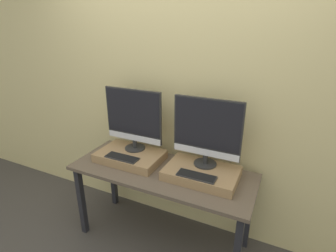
# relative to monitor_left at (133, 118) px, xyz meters

# --- Properties ---
(wall_back) EXTENTS (8.00, 0.04, 2.60)m
(wall_back) POSITION_rel_monitor_left_xyz_m (0.34, 0.25, 0.19)
(wall_back) COLOR #DBC684
(wall_back) RESTS_ON ground_plane
(workbench) EXTENTS (1.55, 0.61, 0.73)m
(workbench) POSITION_rel_monitor_left_xyz_m (0.34, -0.12, -0.47)
(workbench) COLOR brown
(workbench) RESTS_ON ground_plane
(wooden_riser_left) EXTENTS (0.57, 0.38, 0.08)m
(wooden_riser_left) POSITION_rel_monitor_left_xyz_m (0.00, -0.08, -0.34)
(wooden_riser_left) COLOR #99754C
(wooden_riser_left) RESTS_ON workbench
(monitor_left) EXTENTS (0.55, 0.19, 0.56)m
(monitor_left) POSITION_rel_monitor_left_xyz_m (0.00, 0.00, 0.00)
(monitor_left) COLOR #282828
(monitor_left) RESTS_ON wooden_riser_left
(keyboard_left) EXTENTS (0.30, 0.11, 0.01)m
(keyboard_left) POSITION_rel_monitor_left_xyz_m (0.00, -0.21, -0.29)
(keyboard_left) COLOR #2D2D2D
(keyboard_left) RESTS_ON wooden_riser_left
(wooden_riser_right) EXTENTS (0.57, 0.38, 0.08)m
(wooden_riser_right) POSITION_rel_monitor_left_xyz_m (0.67, -0.08, -0.34)
(wooden_riser_right) COLOR #99754C
(wooden_riser_right) RESTS_ON workbench
(monitor_right) EXTENTS (0.55, 0.19, 0.56)m
(monitor_right) POSITION_rel_monitor_left_xyz_m (0.67, 0.00, 0.00)
(monitor_right) COLOR #282828
(monitor_right) RESTS_ON wooden_riser_right
(keyboard_right) EXTENTS (0.30, 0.11, 0.01)m
(keyboard_right) POSITION_rel_monitor_left_xyz_m (0.67, -0.21, -0.29)
(keyboard_right) COLOR #2D2D2D
(keyboard_right) RESTS_ON wooden_riser_right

